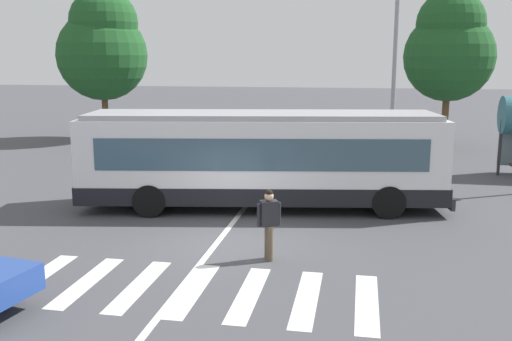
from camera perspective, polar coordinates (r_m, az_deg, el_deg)
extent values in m
plane|color=#47474C|center=(14.99, -2.47, -7.21)|extent=(160.00, 160.00, 0.00)
cylinder|color=black|center=(19.73, 11.76, -1.42)|extent=(1.04, 0.46, 1.00)
cylinder|color=black|center=(17.50, 13.12, -3.10)|extent=(1.04, 0.46, 1.00)
cylinder|color=black|center=(19.74, -9.24, -1.33)|extent=(1.04, 0.46, 1.00)
cylinder|color=black|center=(17.50, -10.63, -2.99)|extent=(1.04, 0.46, 1.00)
cube|color=white|center=(18.04, 0.55, 1.28)|extent=(11.50, 4.31, 2.55)
cube|color=black|center=(18.24, 0.55, -1.82)|extent=(11.61, 4.35, 0.55)
cube|color=#3D5666|center=(17.99, 0.55, 2.24)|extent=(10.17, 4.15, 0.96)
cube|color=#3D5666|center=(18.79, 17.96, 1.76)|extent=(0.40, 2.22, 1.63)
cube|color=black|center=(18.67, 18.12, 4.46)|extent=(0.37, 1.92, 0.28)
cube|color=#99999E|center=(17.85, 0.56, 5.57)|extent=(11.02, 4.04, 0.16)
cube|color=#28282B|center=(19.09, 18.03, -2.39)|extent=(0.53, 2.54, 0.36)
cylinder|color=brown|center=(13.70, 1.19, -7.12)|extent=(0.16, 0.16, 0.85)
cylinder|color=brown|center=(13.55, 1.39, -7.34)|extent=(0.16, 0.16, 0.85)
cube|color=#232328|center=(13.41, 1.31, -4.29)|extent=(0.47, 0.40, 0.60)
cylinder|color=#232328|center=(13.36, 0.31, -4.48)|extent=(0.10, 0.10, 0.55)
cylinder|color=#232328|center=(13.49, 2.29, -4.34)|extent=(0.10, 0.10, 0.55)
sphere|color=tan|center=(13.31, 1.31, -2.59)|extent=(0.22, 0.22, 0.22)
sphere|color=black|center=(13.30, 1.31, -2.31)|extent=(0.19, 0.19, 0.19)
cylinder|color=black|center=(12.42, -23.55, -10.58)|extent=(0.66, 0.30, 0.64)
cylinder|color=black|center=(32.43, -8.13, 3.26)|extent=(0.24, 0.65, 0.64)
cylinder|color=black|center=(31.83, -5.33, 3.18)|extent=(0.24, 0.65, 0.64)
cylinder|color=black|center=(29.89, -10.16, 2.53)|extent=(0.24, 0.65, 0.64)
cylinder|color=black|center=(29.24, -7.16, 2.43)|extent=(0.24, 0.65, 0.64)
cube|color=#196B70|center=(30.79, -7.69, 3.46)|extent=(2.11, 4.61, 0.52)
cube|color=#3D5666|center=(30.65, -7.77, 4.32)|extent=(1.74, 2.26, 0.44)
cube|color=#196B70|center=(30.62, -7.78, 4.67)|extent=(1.66, 2.08, 0.09)
cylinder|color=black|center=(31.72, -3.74, 3.18)|extent=(0.24, 0.65, 0.64)
cylinder|color=black|center=(31.24, -0.81, 3.08)|extent=(0.24, 0.65, 0.64)
cylinder|color=black|center=(29.11, -5.45, 2.43)|extent=(0.24, 0.65, 0.64)
cylinder|color=black|center=(28.59, -2.29, 2.31)|extent=(0.24, 0.65, 0.64)
cube|color=#AD1E1E|center=(30.11, -3.06, 3.37)|extent=(2.13, 4.62, 0.52)
cube|color=#3D5666|center=(29.96, -3.12, 4.25)|extent=(1.75, 2.27, 0.44)
cube|color=#AD1E1E|center=(29.94, -3.12, 4.61)|extent=(1.66, 2.08, 0.09)
cylinder|color=black|center=(30.63, 1.27, 2.91)|extent=(0.23, 0.65, 0.64)
cylinder|color=black|center=(30.33, 4.36, 2.80)|extent=(0.23, 0.65, 0.64)
cylinder|color=black|center=(27.93, 0.07, 2.11)|extent=(0.23, 0.65, 0.64)
cylinder|color=black|center=(27.60, 3.46, 1.98)|extent=(0.23, 0.65, 0.64)
cube|color=black|center=(29.06, 2.31, 3.09)|extent=(2.04, 4.58, 0.52)
cube|color=#3D5666|center=(28.91, 2.28, 4.01)|extent=(1.70, 2.23, 0.44)
cube|color=black|center=(28.89, 2.29, 4.37)|extent=(1.62, 2.05, 0.09)
cylinder|color=black|center=(30.57, 6.05, 2.84)|extent=(0.25, 0.65, 0.64)
cylinder|color=black|center=(30.34, 9.17, 2.69)|extent=(0.25, 0.65, 0.64)
cylinder|color=black|center=(27.85, 5.09, 2.04)|extent=(0.25, 0.65, 0.64)
cylinder|color=black|center=(27.61, 8.51, 1.88)|extent=(0.25, 0.65, 0.64)
cube|color=#38383D|center=(29.03, 7.23, 3.00)|extent=(2.21, 4.64, 0.52)
cube|color=#3D5666|center=(28.88, 7.23, 3.92)|extent=(1.78, 2.29, 0.44)
cube|color=#38383D|center=(28.86, 7.24, 4.29)|extent=(1.70, 2.11, 0.09)
cylinder|color=black|center=(30.37, 11.17, 2.63)|extent=(0.24, 0.65, 0.64)
cylinder|color=black|center=(30.33, 14.33, 2.48)|extent=(0.24, 0.65, 0.64)
cylinder|color=black|center=(27.61, 10.84, 1.80)|extent=(0.24, 0.65, 0.64)
cylinder|color=black|center=(27.57, 14.31, 1.64)|extent=(0.24, 0.65, 0.64)
cube|color=#B7BABF|center=(28.91, 12.69, 2.78)|extent=(2.11, 4.61, 0.52)
cube|color=#3D5666|center=(28.75, 12.73, 3.71)|extent=(1.74, 2.26, 0.44)
cube|color=#B7BABF|center=(28.73, 12.74, 4.07)|extent=(1.65, 2.08, 0.09)
cylinder|color=#28282B|center=(25.24, 23.23, 2.13)|extent=(0.12, 0.12, 2.30)
cylinder|color=#939399|center=(26.78, 13.72, 10.49)|extent=(0.20, 0.20, 9.10)
cylinder|color=brown|center=(34.83, -14.84, 5.56)|extent=(0.36, 0.36, 3.07)
sphere|color=#1E5123|center=(34.69, -15.12, 11.07)|extent=(5.18, 5.18, 5.18)
sphere|color=#1E5123|center=(34.52, -15.01, 14.09)|extent=(3.89, 3.89, 3.89)
cylinder|color=brown|center=(32.20, 18.39, 5.02)|extent=(0.36, 0.36, 3.17)
sphere|color=#1E5123|center=(32.04, 18.75, 10.75)|extent=(4.69, 4.69, 4.69)
sphere|color=#1E5123|center=(31.89, 18.91, 13.70)|extent=(3.52, 3.52, 3.52)
cube|color=silver|center=(13.56, -21.09, -9.99)|extent=(0.45, 2.87, 0.01)
cube|color=silver|center=(13.00, -16.55, -10.61)|extent=(0.45, 2.87, 0.01)
cube|color=silver|center=(12.53, -11.63, -11.21)|extent=(0.45, 2.87, 0.01)
cube|color=silver|center=(12.15, -6.33, -11.77)|extent=(0.45, 2.87, 0.01)
cube|color=silver|center=(11.88, -0.73, -12.24)|extent=(0.45, 2.87, 0.01)
cube|color=silver|center=(11.73, 5.10, -12.62)|extent=(0.45, 2.87, 0.01)
cube|color=silver|center=(11.69, 11.04, -12.87)|extent=(0.45, 2.87, 0.01)
cube|color=silver|center=(16.93, -2.16, -5.03)|extent=(0.16, 24.00, 0.01)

